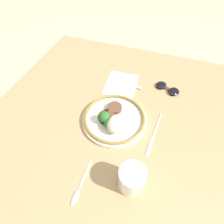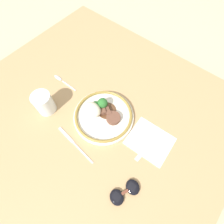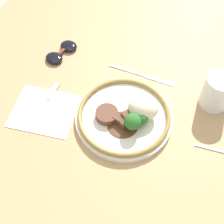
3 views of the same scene
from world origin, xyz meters
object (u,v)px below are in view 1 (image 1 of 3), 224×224
(juice_glass, at_px, (131,179))
(sunglasses, at_px, (167,88))
(plate, at_px, (113,118))
(knife, at_px, (154,135))
(spoon, at_px, (78,191))
(fork, at_px, (128,85))

(juice_glass, bearing_deg, sunglasses, 173.82)
(plate, relative_size, knife, 1.23)
(knife, xyz_separation_m, spoon, (0.28, -0.18, 0.00))
(fork, relative_size, spoon, 1.17)
(knife, relative_size, sunglasses, 1.67)
(plate, relative_size, fork, 1.52)
(juice_glass, height_order, sunglasses, juice_glass)
(fork, relative_size, knife, 0.81)
(knife, bearing_deg, sunglasses, -177.66)
(juice_glass, xyz_separation_m, sunglasses, (-0.47, 0.05, -0.04))
(juice_glass, relative_size, knife, 0.47)
(plate, bearing_deg, spoon, -3.42)
(spoon, relative_size, sunglasses, 1.16)
(fork, bearing_deg, knife, -51.41)
(spoon, bearing_deg, plate, 176.06)
(spoon, height_order, sunglasses, sunglasses)
(plate, relative_size, spoon, 1.77)
(juice_glass, height_order, knife, juice_glass)
(knife, bearing_deg, juice_glass, -5.77)
(juice_glass, height_order, spoon, juice_glass)
(juice_glass, distance_m, sunglasses, 0.47)
(knife, relative_size, spoon, 1.44)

